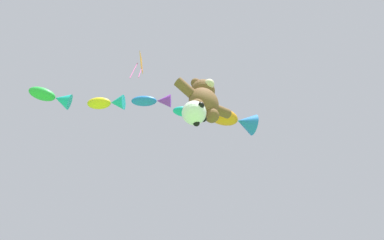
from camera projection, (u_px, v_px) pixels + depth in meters
teddy_bear_kite at (204, 99)px, 11.09m from camera, size 2.49×1.10×2.53m
soccer_ball_kite at (194, 113)px, 9.66m from camera, size 0.88×0.88×0.81m
fish_kite_tangerine at (234, 120)px, 13.93m from camera, size 2.48×1.60×1.02m
fish_kite_teal at (194, 113)px, 13.42m from camera, size 1.76×1.28×0.60m
fish_kite_cobalt at (154, 101)px, 13.59m from camera, size 1.78×1.49×0.61m
fish_kite_goldfin at (108, 103)px, 13.71m from camera, size 1.72×1.54×0.70m
fish_kite_emerald at (52, 97)px, 13.05m from camera, size 1.86×1.10×0.72m
diamond_kite at (140, 64)px, 14.00m from camera, size 0.73×0.92×2.88m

